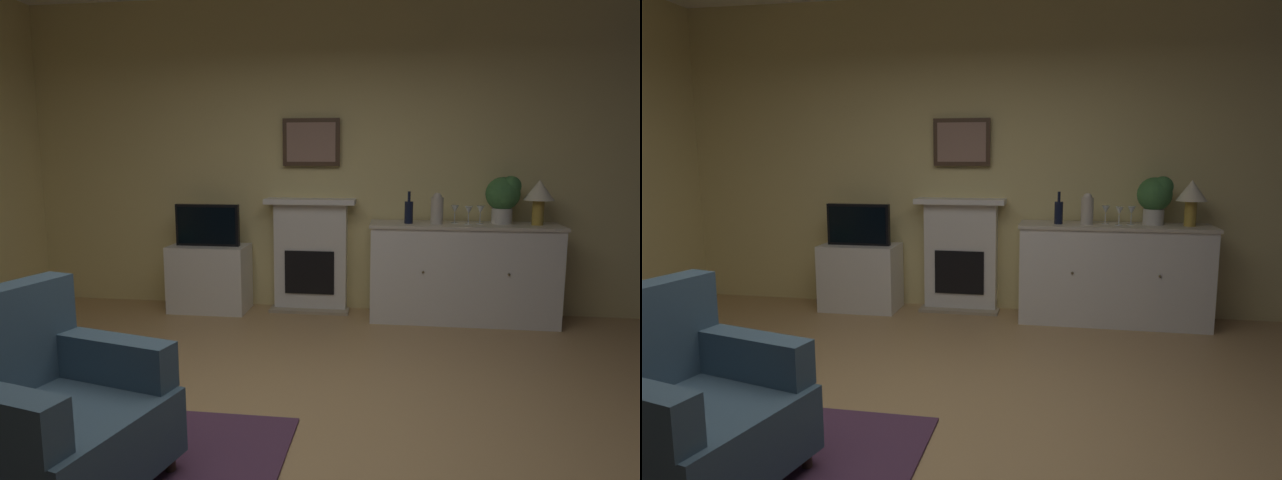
{
  "view_description": "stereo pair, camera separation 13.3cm",
  "coord_description": "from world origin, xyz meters",
  "views": [
    {
      "loc": [
        0.66,
        -2.55,
        1.51
      ],
      "look_at": [
        0.21,
        0.7,
        1.0
      ],
      "focal_mm": 30.59,
      "sensor_mm": 36.0,
      "label": 1
    },
    {
      "loc": [
        0.79,
        -2.53,
        1.51
      ],
      "look_at": [
        0.21,
        0.7,
        1.0
      ],
      "focal_mm": 30.59,
      "sensor_mm": 36.0,
      "label": 2
    }
  ],
  "objects": [
    {
      "name": "ground_plane",
      "position": [
        0.0,
        0.0,
        -0.05
      ],
      "size": [
        6.13,
        5.57,
        0.1
      ],
      "primitive_type": "cube",
      "color": "tan",
      "rests_on": "ground"
    },
    {
      "name": "wall_rear",
      "position": [
        0.0,
        2.76,
        1.49
      ],
      "size": [
        6.13,
        0.06,
        2.99
      ],
      "primitive_type": "cube",
      "color": "#EAD68C",
      "rests_on": "ground_plane"
    },
    {
      "name": "fireplace_unit",
      "position": [
        -0.15,
        2.63,
        0.55
      ],
      "size": [
        0.87,
        0.3,
        1.1
      ],
      "color": "white",
      "rests_on": "ground_plane"
    },
    {
      "name": "framed_picture",
      "position": [
        -0.15,
        2.67,
        1.63
      ],
      "size": [
        0.55,
        0.04,
        0.45
      ],
      "color": "#473323"
    },
    {
      "name": "sideboard_cabinet",
      "position": [
        1.28,
        2.45,
        0.45
      ],
      "size": [
        1.69,
        0.49,
        0.9
      ],
      "color": "white",
      "rests_on": "ground_plane"
    },
    {
      "name": "table_lamp",
      "position": [
        1.91,
        2.45,
        1.18
      ],
      "size": [
        0.26,
        0.26,
        0.4
      ],
      "color": "#B79338",
      "rests_on": "sideboard_cabinet"
    },
    {
      "name": "wine_bottle",
      "position": [
        0.78,
        2.41,
        1.01
      ],
      "size": [
        0.08,
        0.08,
        0.29
      ],
      "color": "black",
      "rests_on": "sideboard_cabinet"
    },
    {
      "name": "wine_glass_left",
      "position": [
        1.2,
        2.49,
        1.02
      ],
      "size": [
        0.07,
        0.07,
        0.16
      ],
      "color": "silver",
      "rests_on": "sideboard_cabinet"
    },
    {
      "name": "wine_glass_center",
      "position": [
        1.31,
        2.4,
        1.02
      ],
      "size": [
        0.07,
        0.07,
        0.16
      ],
      "color": "silver",
      "rests_on": "sideboard_cabinet"
    },
    {
      "name": "wine_glass_right",
      "position": [
        1.42,
        2.46,
        1.02
      ],
      "size": [
        0.07,
        0.07,
        0.16
      ],
      "color": "silver",
      "rests_on": "sideboard_cabinet"
    },
    {
      "name": "vase_decorative",
      "position": [
        1.03,
        2.4,
        1.04
      ],
      "size": [
        0.11,
        0.11,
        0.28
      ],
      "color": "beige",
      "rests_on": "sideboard_cabinet"
    },
    {
      "name": "tv_cabinet",
      "position": [
        -1.12,
        2.47,
        0.32
      ],
      "size": [
        0.75,
        0.42,
        0.65
      ],
      "color": "white",
      "rests_on": "ground_plane"
    },
    {
      "name": "tv_set",
      "position": [
        -1.12,
        2.44,
        0.85
      ],
      "size": [
        0.62,
        0.07,
        0.4
      ],
      "color": "black",
      "rests_on": "tv_cabinet"
    },
    {
      "name": "potted_plant_small",
      "position": [
        1.62,
        2.5,
        1.16
      ],
      "size": [
        0.3,
        0.3,
        0.43
      ],
      "color": "beige",
      "rests_on": "sideboard_cabinet"
    },
    {
      "name": "armchair",
      "position": [
        -0.85,
        -0.47,
        0.38
      ],
      "size": [
        0.96,
        0.93,
        0.92
      ],
      "color": "#3F596B",
      "rests_on": "ground_plane"
    }
  ]
}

